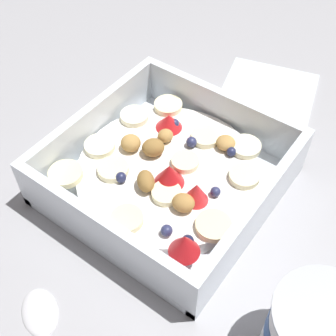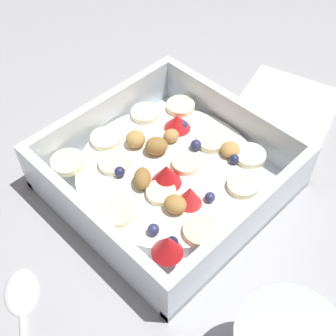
% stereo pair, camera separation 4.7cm
% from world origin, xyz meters
% --- Properties ---
extents(ground_plane, '(2.40, 2.40, 0.00)m').
position_xyz_m(ground_plane, '(0.00, 0.00, 0.00)').
color(ground_plane, '#9E9EA3').
extents(fruit_bowl, '(0.22, 0.22, 0.06)m').
position_xyz_m(fruit_bowl, '(0.00, -0.02, 0.02)').
color(fruit_bowl, white).
rests_on(fruit_bowl, ground).
extents(yogurt_cup, '(0.08, 0.08, 0.08)m').
position_xyz_m(yogurt_cup, '(0.08, 0.18, 0.04)').
color(yogurt_cup, white).
rests_on(yogurt_cup, ground).
extents(folded_napkin, '(0.15, 0.15, 0.01)m').
position_xyz_m(folded_napkin, '(-0.21, -0.01, 0.00)').
color(folded_napkin, silver).
rests_on(folded_napkin, ground).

